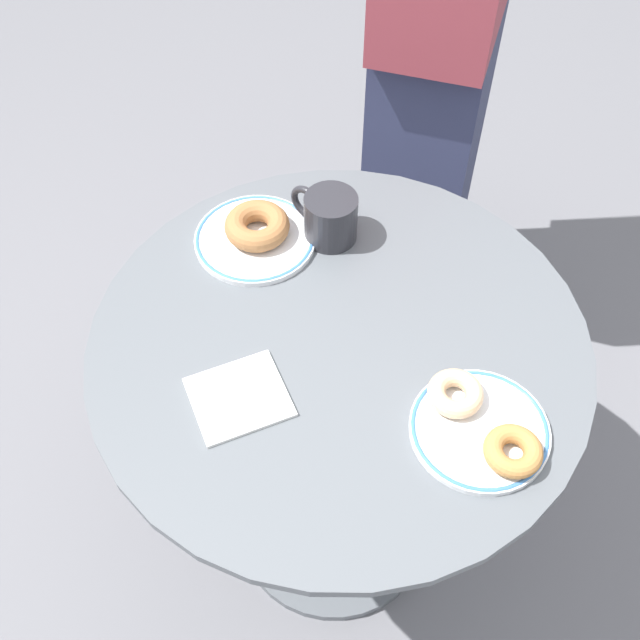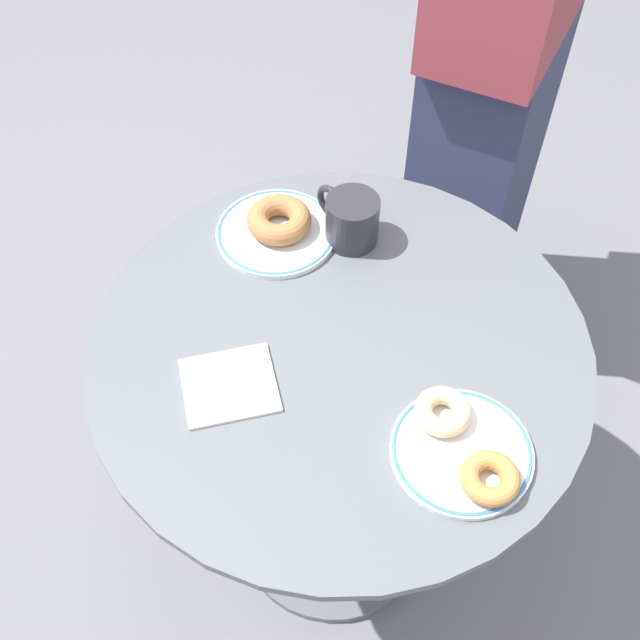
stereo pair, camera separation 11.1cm
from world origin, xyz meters
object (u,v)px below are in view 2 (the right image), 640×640
Objects in this scene: donut_old_fashioned at (490,478)px; person_figure at (500,53)px; plate_right at (461,451)px; coffee_mug at (351,219)px; donut_cinnamon at (279,220)px; donut_glazed at (443,412)px; plate_left at (276,232)px; paper_napkin at (229,385)px; cafe_table at (337,419)px.

donut_old_fashioned is 0.91m from person_figure.
plate_right is 0.87m from person_figure.
plate_right is at bearing -10.22° from coffee_mug.
donut_cinnamon is 1.36× the size of donut_old_fashioned.
donut_glazed is (-0.11, 0.00, 0.00)m from donut_old_fashioned.
plate_left is 0.55m from donut_old_fashioned.
plate_left is at bearing -176.86° from donut_old_fashioned.
donut_glazed is (0.44, 0.03, 0.02)m from plate_left.
donut_cinnamon is at bearing -177.63° from donut_old_fashioned.
plate_right is at bearing 3.38° from plate_left.
person_figure is at bearing 105.93° from plate_left.
donut_old_fashioned is at bearing -8.92° from coffee_mug.
person_figure is at bearing 115.83° from coffee_mug.
donut_old_fashioned is 0.60× the size of paper_napkin.
donut_cinnamon is (-0.25, 0.03, 0.26)m from cafe_table.
plate_right is 0.06m from donut_glazed.
person_figure reaches higher than donut_old_fashioned.
donut_glazed is at bearing 3.54° from donut_cinnamon.
coffee_mug is (0.07, 0.10, 0.01)m from donut_cinnamon.
donut_old_fashioned is 0.63× the size of coffee_mug.
paper_napkin is at bearing -137.94° from plate_right.
plate_right is 0.06m from donut_old_fashioned.
donut_old_fashioned is (0.55, 0.02, -0.01)m from donut_cinnamon.
plate_left and plate_right have the same top height.
cafe_table is 0.80m from person_figure.
plate_right is at bearing 42.06° from paper_napkin.
plate_left is 0.13× the size of person_figure.
donut_cinnamon reaches higher than donut_glazed.
donut_glazed reaches higher than plate_left.
donut_old_fashioned reaches higher than plate_right.
plate_left is 2.56× the size of donut_old_fashioned.
paper_napkin is at bearing -143.43° from donut_old_fashioned.
person_figure reaches higher than paper_napkin.
donut_old_fashioned is 0.49m from coffee_mug.
donut_glazed is (0.44, 0.03, -0.01)m from donut_cinnamon.
plate_left is at bearing -122.10° from coffee_mug.
donut_glazed is at bearing -10.92° from coffee_mug.
coffee_mug reaches higher than cafe_table.
plate_right is 0.12× the size of person_figure.
paper_napkin is (-0.25, -0.23, -0.00)m from plate_right.
donut_old_fashioned is at bearing 1.10° from plate_right.
plate_left reaches higher than cafe_table.
plate_right is (0.25, 0.05, 0.24)m from cafe_table.
donut_old_fashioned reaches higher than plate_left.
cafe_table is 0.35m from coffee_mug.
donut_glazed is (0.19, 0.05, 0.26)m from cafe_table.
plate_right reaches higher than cafe_table.
paper_napkin is 1.05× the size of coffee_mug.
cafe_table is at bearing -34.94° from coffee_mug.
coffee_mug is at bearing 171.08° from donut_old_fashioned.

